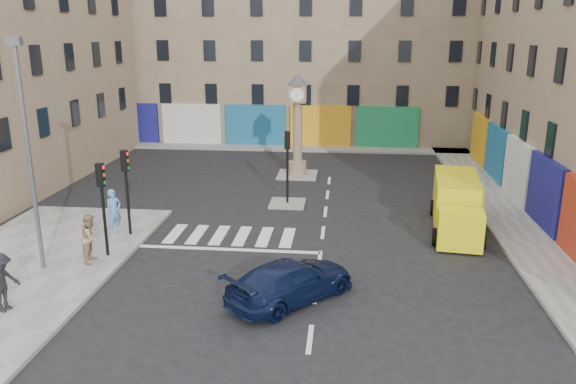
% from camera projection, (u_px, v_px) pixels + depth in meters
% --- Properties ---
extents(ground, '(120.00, 120.00, 0.00)m').
position_uv_depth(ground, '(318.00, 269.00, 21.10)').
color(ground, black).
rests_on(ground, ground).
extents(sidewalk_left, '(7.00, 16.00, 0.15)m').
position_uv_depth(sidewalk_left, '(11.00, 277.00, 20.24)').
color(sidewalk_left, gray).
rests_on(sidewalk_left, ground).
extents(sidewalk_right, '(2.60, 30.00, 0.15)m').
position_uv_depth(sidewalk_right, '(491.00, 198.00, 29.78)').
color(sidewalk_right, gray).
rests_on(sidewalk_right, ground).
extents(sidewalk_far, '(32.00, 2.40, 0.15)m').
position_uv_depth(sidewalk_far, '(280.00, 147.00, 42.69)').
color(sidewalk_far, gray).
rests_on(sidewalk_far, ground).
extents(island_near, '(1.80, 1.80, 0.12)m').
position_uv_depth(island_near, '(287.00, 203.00, 28.92)').
color(island_near, gray).
rests_on(island_near, ground).
extents(island_far, '(2.40, 2.40, 0.12)m').
position_uv_depth(island_far, '(297.00, 175.00, 34.66)').
color(island_far, gray).
rests_on(island_far, ground).
extents(building_far, '(32.00, 10.00, 17.00)m').
position_uv_depth(building_far, '(288.00, 32.00, 45.89)').
color(building_far, '#8D7C5E').
rests_on(building_far, ground).
extents(building_left, '(8.00, 20.00, 15.00)m').
position_uv_depth(building_left, '(2.00, 51.00, 32.34)').
color(building_left, '#8B765B').
rests_on(building_left, ground).
extents(traffic_light_left_near, '(0.28, 0.22, 3.70)m').
position_uv_depth(traffic_light_left_near, '(102.00, 195.00, 21.37)').
color(traffic_light_left_near, black).
rests_on(traffic_light_left_near, sidewalk_left).
extents(traffic_light_left_far, '(0.28, 0.22, 3.70)m').
position_uv_depth(traffic_light_left_far, '(126.00, 179.00, 23.67)').
color(traffic_light_left_far, black).
rests_on(traffic_light_left_far, sidewalk_left).
extents(traffic_light_island, '(0.28, 0.22, 3.70)m').
position_uv_depth(traffic_light_island, '(287.00, 155.00, 28.22)').
color(traffic_light_island, black).
rests_on(traffic_light_island, island_near).
extents(lamp_post, '(0.50, 0.25, 8.30)m').
position_uv_depth(lamp_post, '(28.00, 145.00, 19.62)').
color(lamp_post, '#595B60').
rests_on(lamp_post, sidewalk_left).
extents(clock_pillar, '(1.20, 1.20, 6.10)m').
position_uv_depth(clock_pillar, '(298.00, 119.00, 33.68)').
color(clock_pillar, '#8B765B').
rests_on(clock_pillar, island_far).
extents(navy_sedan, '(4.60, 4.78, 1.37)m').
position_uv_depth(navy_sedan, '(291.00, 281.00, 18.53)').
color(navy_sedan, black).
rests_on(navy_sedan, ground).
extents(yellow_van, '(2.68, 6.36, 2.25)m').
position_uv_depth(yellow_van, '(457.00, 205.00, 25.20)').
color(yellow_van, yellow).
rests_on(yellow_van, ground).
extents(pedestrian_blue, '(0.78, 0.86, 1.97)m').
position_uv_depth(pedestrian_blue, '(114.00, 211.00, 24.21)').
color(pedestrian_blue, '#5888C9').
rests_on(pedestrian_blue, sidewalk_left).
extents(pedestrian_tan, '(0.76, 0.95, 1.88)m').
position_uv_depth(pedestrian_tan, '(91.00, 238.00, 21.24)').
color(pedestrian_tan, '#977E5D').
rests_on(pedestrian_tan, sidewalk_left).
extents(pedestrian_dark, '(1.00, 1.37, 1.91)m').
position_uv_depth(pedestrian_dark, '(2.00, 282.00, 17.45)').
color(pedestrian_dark, black).
rests_on(pedestrian_dark, sidewalk_left).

